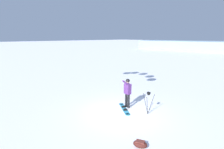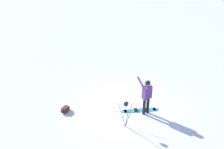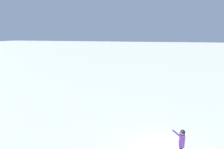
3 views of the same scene
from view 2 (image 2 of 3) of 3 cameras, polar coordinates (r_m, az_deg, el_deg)
The scene contains 5 objects.
ground_plane at distance 12.37m, azimuth 3.98°, elevation -7.73°, with size 300.00×300.00×0.00m, color white.
snowboarder at distance 11.50m, azimuth 8.00°, elevation -4.34°, with size 0.71×0.47×1.82m.
snowboard at distance 12.24m, azimuth 6.46°, elevation -8.14°, with size 1.06×1.61×0.10m.
gear_bag_large at distance 12.24m, azimuth -10.68°, elevation -7.83°, with size 0.58×0.66×0.26m.
camera_tripod at distance 10.69m, azimuth 3.24°, elevation -8.06°, with size 0.70×0.56×1.29m.
Camera 2 is at (7.52, -6.68, 7.20)m, focal length 39.80 mm.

